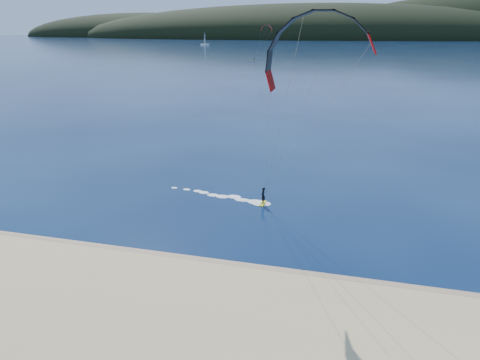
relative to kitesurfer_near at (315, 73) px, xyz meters
name	(u,v)px	position (x,y,z in m)	size (l,w,h in m)	color
ground	(141,299)	(-9.61, -10.70, -13.44)	(1800.00, 1800.00, 0.00)	#071538
wet_sand	(168,262)	(-9.61, -6.20, -13.39)	(220.00, 2.50, 0.10)	#8A6D50
headland	(338,38)	(-8.98, 734.58, -13.44)	(1200.00, 310.00, 140.00)	black
kitesurfer_near	(315,73)	(0.00, 0.00, 0.00)	(19.96, 9.46, 17.23)	yellow
kitesurfer_far	(266,31)	(-37.58, 189.38, 1.33)	(10.58, 4.78, 16.92)	yellow
sailboat	(205,44)	(-136.23, 386.66, -12.54)	(8.67, 5.50, 12.20)	white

